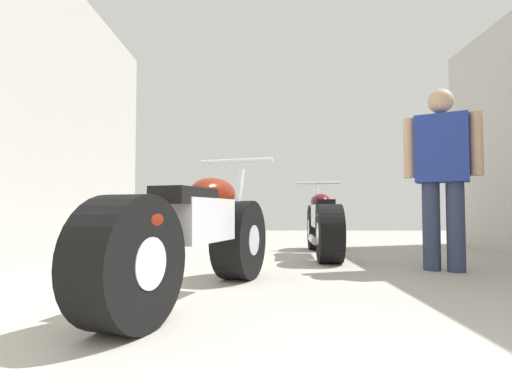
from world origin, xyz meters
TOP-DOWN VIEW (x-y plane):
  - ground_plane at (0.00, 3.01)m, footprint 14.47×14.47m
  - motorcycle_maroon_cruiser at (-0.93, 2.37)m, footprint 0.92×2.00m
  - motorcycle_black_naked at (0.22, 4.64)m, footprint 0.59×1.99m
  - mechanic_in_blue at (1.11, 3.49)m, footprint 0.63×0.42m

SIDE VIEW (x-z plane):
  - ground_plane at x=0.00m, z-range 0.00..0.00m
  - motorcycle_black_naked at x=0.22m, z-range -0.09..0.84m
  - motorcycle_maroon_cruiser at x=-0.93m, z-range -0.09..0.86m
  - mechanic_in_blue at x=1.11m, z-range 0.11..1.76m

